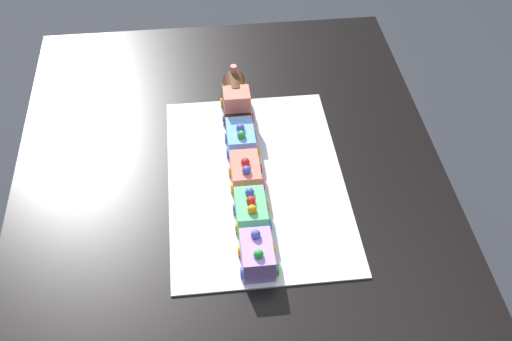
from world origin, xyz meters
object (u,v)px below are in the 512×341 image
at_px(cake_car_flatbed_lavender, 257,255).
at_px(cake_locomotive, 236,99).
at_px(dining_table, 234,224).
at_px(cake_car_gondola_coral, 245,173).
at_px(cake_car_tanker_sky_blue, 241,139).
at_px(cake_car_hopper_mint_green, 251,211).

bearing_deg(cake_car_flatbed_lavender, cake_locomotive, -180.00).
relative_size(dining_table, cake_locomotive, 10.00).
xyz_separation_m(cake_locomotive, cake_car_gondola_coral, (0.25, 0.00, -0.02)).
height_order(dining_table, cake_car_tanker_sky_blue, cake_car_tanker_sky_blue).
xyz_separation_m(dining_table, cake_car_hopper_mint_green, (0.09, 0.03, 0.14)).
distance_m(dining_table, cake_car_tanker_sky_blue, 0.20).
bearing_deg(cake_car_flatbed_lavender, dining_table, -171.21).
bearing_deg(cake_car_gondola_coral, cake_car_hopper_mint_green, 0.00).
bearing_deg(dining_table, cake_car_gondola_coral, 127.75).
bearing_deg(cake_car_hopper_mint_green, cake_car_flatbed_lavender, 0.00).
bearing_deg(cake_car_tanker_sky_blue, cake_car_hopper_mint_green, 0.00).
xyz_separation_m(cake_locomotive, cake_car_tanker_sky_blue, (0.13, 0.00, -0.02)).
bearing_deg(cake_locomotive, cake_car_tanker_sky_blue, 0.00).
height_order(cake_car_gondola_coral, cake_car_hopper_mint_green, same).
xyz_separation_m(cake_car_gondola_coral, cake_car_flatbed_lavender, (0.24, 0.00, 0.00)).
xyz_separation_m(dining_table, cake_car_flatbed_lavender, (0.21, 0.03, 0.14)).
relative_size(cake_car_tanker_sky_blue, cake_car_hopper_mint_green, 1.00).
relative_size(cake_locomotive, cake_car_flatbed_lavender, 1.40).
distance_m(dining_table, cake_locomotive, 0.32).
bearing_deg(cake_car_flatbed_lavender, cake_car_tanker_sky_blue, 180.00).
distance_m(dining_table, cake_car_hopper_mint_green, 0.17).
height_order(cake_locomotive, cake_car_hopper_mint_green, cake_locomotive).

